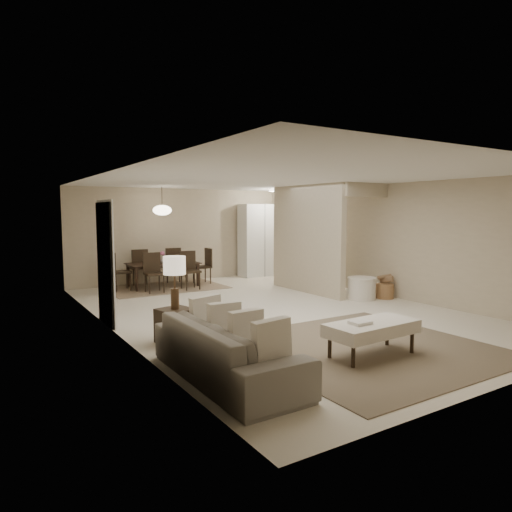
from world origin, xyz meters
TOP-DOWN VIEW (x-y plane):
  - floor at (0.00, 0.00)m, footprint 9.00×9.00m
  - ceiling at (0.00, 0.00)m, footprint 9.00×9.00m
  - back_wall at (0.00, 4.50)m, footprint 6.00×0.00m
  - left_wall at (-3.00, 0.00)m, footprint 0.00×9.00m
  - right_wall at (3.00, 0.00)m, footprint 0.00×9.00m
  - partition at (1.80, 1.25)m, footprint 0.15×2.50m
  - doorway at (-2.97, 0.60)m, footprint 0.04×0.90m
  - pantry_cabinet at (2.35, 4.15)m, footprint 1.20×0.55m
  - flush_light at (2.30, 3.20)m, footprint 0.44×0.44m
  - living_rug at (-0.27, -2.69)m, footprint 3.20×3.20m
  - sofa at (-2.45, -2.69)m, footprint 2.26×0.89m
  - ottoman_bench at (-0.47, -2.99)m, footprint 1.30×0.63m
  - side_table at (-2.40, -1.04)m, footprint 0.54×0.54m
  - table_lamp at (-2.40, -1.04)m, footprint 0.32×0.32m
  - round_pouf at (2.25, -0.10)m, footprint 0.61×0.61m
  - wicker_basket at (2.75, -0.30)m, footprint 0.49×0.49m
  - dining_rug at (-0.80, 3.70)m, footprint 2.80×2.10m
  - dining_table at (-0.80, 3.70)m, footprint 1.76×1.03m
  - dining_chairs at (-0.80, 3.70)m, footprint 2.51×1.85m
  - vase at (-0.80, 3.70)m, footprint 0.17×0.17m
  - yellow_mat at (2.21, 1.84)m, footprint 0.97×0.65m
  - pendant_light at (-0.80, 3.70)m, footprint 0.46×0.46m

SIDE VIEW (x-z plane):
  - floor at x=0.00m, z-range 0.00..0.00m
  - living_rug at x=-0.27m, z-range 0.00..0.01m
  - dining_rug at x=-0.80m, z-range 0.00..0.01m
  - yellow_mat at x=2.21m, z-range 0.00..0.01m
  - wicker_basket at x=2.75m, z-range 0.00..0.32m
  - round_pouf at x=2.25m, z-range 0.00..0.47m
  - side_table at x=-2.40m, z-range 0.00..0.49m
  - dining_table at x=-0.80m, z-range 0.00..0.61m
  - sofa at x=-2.45m, z-range 0.00..0.66m
  - ottoman_bench at x=-0.47m, z-range 0.14..0.60m
  - dining_chairs at x=-0.80m, z-range 0.00..0.93m
  - vase at x=-0.80m, z-range 0.61..0.74m
  - doorway at x=-2.97m, z-range 0.00..2.04m
  - pantry_cabinet at x=2.35m, z-range 0.00..2.10m
  - table_lamp at x=-2.40m, z-range 0.68..1.44m
  - back_wall at x=0.00m, z-range -1.75..4.25m
  - left_wall at x=-3.00m, z-range -3.25..5.75m
  - right_wall at x=3.00m, z-range -3.25..5.75m
  - partition at x=1.80m, z-range 0.00..2.50m
  - pendant_light at x=-0.80m, z-range 1.57..2.27m
  - flush_light at x=2.30m, z-range 2.44..2.48m
  - ceiling at x=0.00m, z-range 2.50..2.50m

